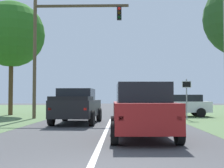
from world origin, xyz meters
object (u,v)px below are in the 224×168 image
traffic_light (57,40)px  crossing_suv_far (180,105)px  red_suv_near (142,110)px  pickup_truck_lead (77,106)px  extra_tree_2 (12,34)px  keep_moving_sign (187,94)px

traffic_light → crossing_suv_far: traffic_light is taller
red_suv_near → traffic_light: (-5.14, 10.35, 4.43)m
pickup_truck_lead → traffic_light: bearing=115.5°
red_suv_near → crossing_suv_far: 13.43m
crossing_suv_far → extra_tree_2: (-13.62, 1.60, 5.83)m
pickup_truck_lead → keep_moving_sign: keep_moving_sign is taller
pickup_truck_lead → keep_moving_sign: (6.75, 3.20, 0.70)m
red_suv_near → pickup_truck_lead: bearing=117.0°
keep_moving_sign → extra_tree_2: size_ratio=0.28×
pickup_truck_lead → keep_moving_sign: bearing=25.4°
keep_moving_sign → crossing_suv_far: keep_moving_sign is taller
red_suv_near → extra_tree_2: size_ratio=0.48×
pickup_truck_lead → red_suv_near: bearing=-63.0°
traffic_light → crossing_suv_far: (8.92, 2.54, -4.57)m
red_suv_near → crossing_suv_far: (3.78, 12.89, -0.13)m
keep_moving_sign → extra_tree_2: extra_tree_2 is taller
traffic_light → keep_moving_sign: traffic_light is taller
traffic_light → extra_tree_2: extra_tree_2 is taller
crossing_suv_far → pickup_truck_lead: bearing=-136.4°
traffic_light → keep_moving_sign: (8.70, -0.90, -3.76)m
red_suv_near → traffic_light: bearing=116.4°
red_suv_near → pickup_truck_lead: size_ratio=0.87×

